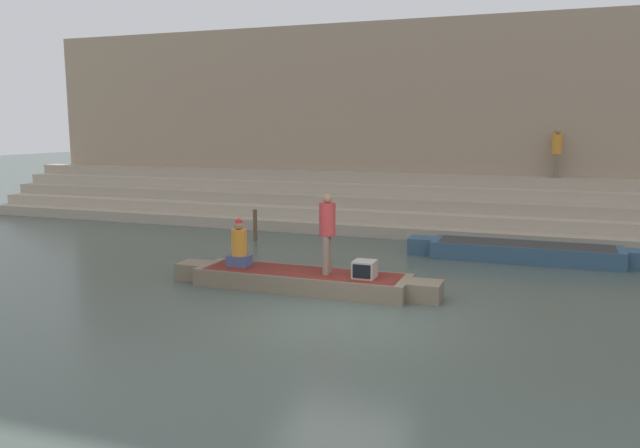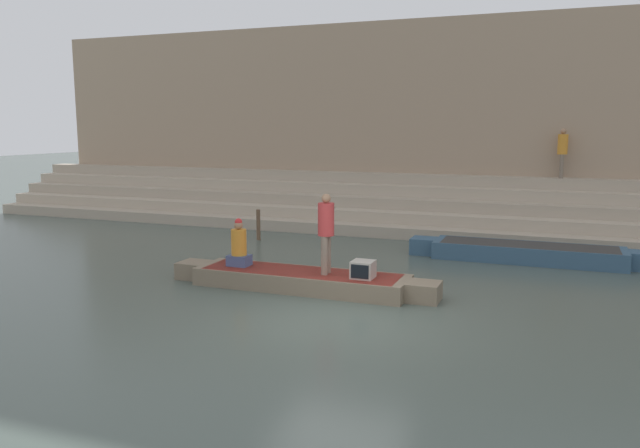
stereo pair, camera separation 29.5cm
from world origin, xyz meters
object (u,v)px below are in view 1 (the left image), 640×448
object	(u,v)px
rowboat_main	(302,279)
moored_boat_shore	(525,251)
tv_set	(365,269)
mooring_post	(255,225)
person_on_steps	(557,149)
person_rowing	(239,247)
person_standing	(327,228)

from	to	relation	value
rowboat_main	moored_boat_shore	xyz separation A→B (m)	(4.60, 4.86, 0.03)
tv_set	mooring_post	world-z (taller)	mooring_post
person_on_steps	person_rowing	bearing A→B (deg)	159.24
rowboat_main	mooring_post	world-z (taller)	mooring_post
person_standing	moored_boat_shore	distance (m)	6.41
moored_boat_shore	person_on_steps	bearing A→B (deg)	78.78
person_rowing	moored_boat_shore	xyz separation A→B (m)	(6.17, 4.85, -0.60)
rowboat_main	moored_boat_shore	size ratio (longest dim) A/B	0.99
person_standing	tv_set	distance (m)	1.22
person_standing	person_rowing	world-z (taller)	person_standing
rowboat_main	person_on_steps	distance (m)	11.62
rowboat_main	tv_set	world-z (taller)	tv_set
rowboat_main	person_standing	world-z (taller)	person_standing
person_standing	mooring_post	distance (m)	6.70
person_rowing	tv_set	bearing A→B (deg)	-1.73
person_rowing	tv_set	size ratio (longest dim) A/B	2.33
person_standing	rowboat_main	bearing A→B (deg)	-173.56
person_standing	tv_set	xyz separation A→B (m)	(0.88, -0.08, -0.84)
rowboat_main	mooring_post	bearing A→B (deg)	127.93
tv_set	person_on_steps	xyz separation A→B (m)	(3.84, 10.08, 2.25)
moored_boat_shore	mooring_post	bearing A→B (deg)	175.31
person_rowing	mooring_post	bearing A→B (deg)	112.31
person_rowing	tv_set	xyz separation A→B (m)	(3.05, -0.10, -0.26)
rowboat_main	mooring_post	xyz separation A→B (m)	(-3.63, 5.09, 0.28)
mooring_post	tv_set	bearing A→B (deg)	-45.36
moored_boat_shore	person_on_steps	distance (m)	5.79
moored_boat_shore	person_standing	bearing A→B (deg)	-132.41
moored_boat_shore	mooring_post	size ratio (longest dim) A/B	6.42
person_rowing	moored_boat_shore	bearing A→B (deg)	38.38
rowboat_main	person_rowing	bearing A→B (deg)	-178.09
rowboat_main	person_on_steps	world-z (taller)	person_on_steps
tv_set	person_standing	bearing A→B (deg)	168.24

